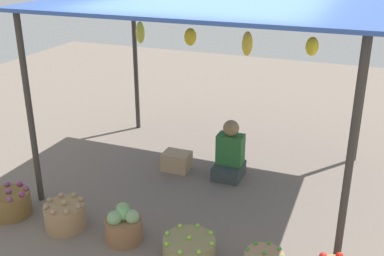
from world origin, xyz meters
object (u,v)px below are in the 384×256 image
basket_limes (189,249)px  wooden_crate_near_vendor (177,161)px  vendor_person (230,155)px  basket_potatoes (65,215)px  basket_cabbages (124,225)px  basket_purple_onions (10,203)px

basket_limes → wooden_crate_near_vendor: size_ratio=1.42×
vendor_person → basket_limes: bearing=-85.1°
basket_potatoes → wooden_crate_near_vendor: (0.58, 1.71, -0.02)m
basket_cabbages → wooden_crate_near_vendor: bearing=94.4°
basket_purple_onions → basket_potatoes: (0.73, 0.02, 0.00)m
basket_limes → basket_cabbages: bearing=176.1°
wooden_crate_near_vendor → basket_potatoes: bearing=-108.7°
vendor_person → basket_potatoes: vendor_person is taller
basket_limes → wooden_crate_near_vendor: basket_limes is taller
vendor_person → basket_cabbages: 1.87m
basket_purple_onions → basket_cabbages: 1.44m
basket_purple_onions → vendor_person: bearing=41.7°
wooden_crate_near_vendor → vendor_person: bearing=6.6°
vendor_person → basket_purple_onions: bearing=-138.3°
basket_cabbages → basket_limes: size_ratio=0.76×
basket_purple_onions → basket_potatoes: bearing=1.3°
vendor_person → basket_limes: vendor_person is taller
basket_cabbages → basket_limes: (0.75, -0.05, -0.06)m
vendor_person → basket_purple_onions: 2.72m
vendor_person → basket_cabbages: bearing=-108.4°
basket_potatoes → basket_limes: bearing=-1.2°
basket_cabbages → vendor_person: bearing=71.6°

